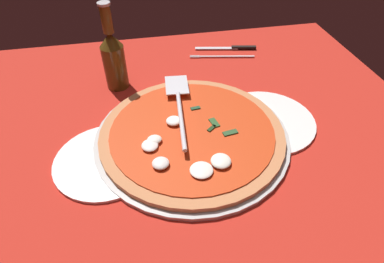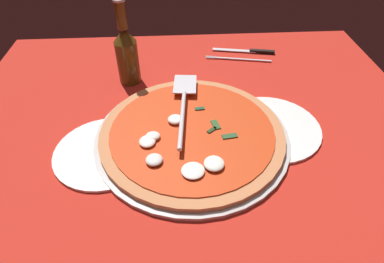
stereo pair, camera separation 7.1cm
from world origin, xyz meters
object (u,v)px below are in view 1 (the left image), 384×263
object	(u,v)px
dinner_plate_left	(106,161)
pizza	(192,133)
dinner_plate_right	(266,121)
pizza_server	(179,104)
beer_bottle	(114,58)
place_setting_far	(227,53)

from	to	relation	value
dinner_plate_left	pizza	bearing A→B (deg)	9.78
dinner_plate_right	pizza_server	xyz separation A→B (cm)	(-20.11, 5.80, 3.94)
dinner_plate_left	pizza	xyz separation A→B (cm)	(18.99, 3.27, 1.53)
dinner_plate_right	beer_bottle	bearing A→B (deg)	146.63
pizza_server	beer_bottle	distance (cm)	22.55
dinner_plate_left	dinner_plate_right	bearing A→B (deg)	8.53
place_setting_far	dinner_plate_right	bearing A→B (deg)	100.69
pizza	place_setting_far	world-z (taller)	pizza
dinner_plate_left	pizza	distance (cm)	19.33
pizza	dinner_plate_left	bearing A→B (deg)	-170.22
dinner_plate_left	pizza	size ratio (longest dim) A/B	0.53
pizza	beer_bottle	distance (cm)	30.35
dinner_plate_left	beer_bottle	size ratio (longest dim) A/B	0.94
dinner_plate_left	dinner_plate_right	xyz separation A→B (cm)	(37.68, 5.65, 0.00)
dinner_plate_left	place_setting_far	bearing A→B (deg)	46.89
pizza	dinner_plate_right	bearing A→B (deg)	7.26
pizza_server	beer_bottle	xyz separation A→B (cm)	(-14.29, 16.87, 4.45)
place_setting_far	beer_bottle	bearing A→B (deg)	30.21
pizza	pizza_server	xyz separation A→B (cm)	(-1.42, 8.18, 2.40)
pizza_server	beer_bottle	size ratio (longest dim) A/B	1.23
dinner_plate_left	pizza_server	world-z (taller)	pizza_server
pizza	beer_bottle	size ratio (longest dim) A/B	1.79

